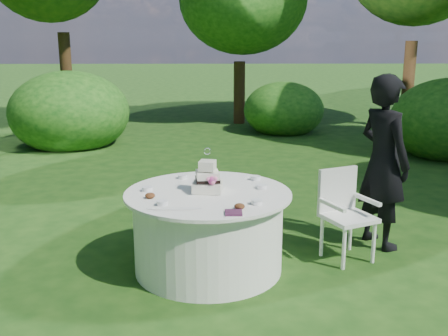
% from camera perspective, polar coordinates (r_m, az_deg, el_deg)
% --- Properties ---
extents(ground, '(80.00, 80.00, 0.00)m').
position_cam_1_polar(ground, '(5.16, -1.70, -10.85)').
color(ground, '#14370F').
rests_on(ground, ground).
extents(napkins, '(0.14, 0.14, 0.02)m').
position_cam_1_polar(napkins, '(4.29, 1.05, -4.87)').
color(napkins, '#451D39').
rests_on(napkins, table).
extents(feather_plume, '(0.48, 0.07, 0.01)m').
position_cam_1_polar(feather_plume, '(4.42, -5.42, -4.42)').
color(feather_plume, silver).
rests_on(feather_plume, table).
extents(guest, '(0.67, 0.78, 1.82)m').
position_cam_1_polar(guest, '(5.68, 16.97, 0.63)').
color(guest, black).
rests_on(guest, ground).
extents(table, '(1.56, 1.56, 0.77)m').
position_cam_1_polar(table, '(5.01, -1.73, -6.81)').
color(table, white).
rests_on(table, ground).
extents(cake, '(0.29, 0.30, 0.41)m').
position_cam_1_polar(cake, '(4.87, -1.80, -1.29)').
color(cake, silver).
rests_on(cake, table).
extents(chair, '(0.59, 0.59, 0.90)m').
position_cam_1_polar(chair, '(5.37, 12.91, -4.21)').
color(chair, white).
rests_on(chair, ground).
extents(votives, '(1.18, 0.97, 0.04)m').
position_cam_1_polar(votives, '(4.92, -1.38, -2.24)').
color(votives, white).
rests_on(votives, table).
extents(petal_cups, '(0.88, 0.41, 0.05)m').
position_cam_1_polar(petal_cups, '(4.55, -3.36, -3.58)').
color(petal_cups, '#562D16').
rests_on(petal_cups, table).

